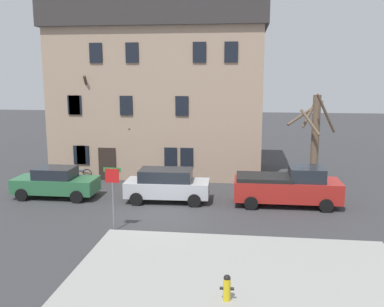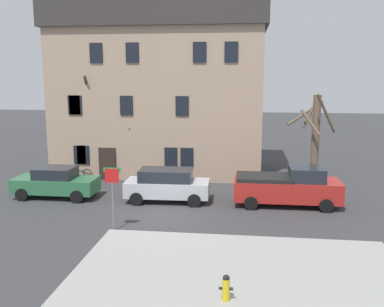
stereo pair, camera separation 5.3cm
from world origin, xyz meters
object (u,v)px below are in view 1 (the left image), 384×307
object	(u,v)px
pickup_truck_red	(288,187)
tree_bare_far	(315,135)
tree_bare_near	(76,124)
car_silver_wagon	(167,185)
car_green_sedan	(56,182)
bicycle_leaning	(80,174)
fire_hydrant	(227,287)
building_main	(160,85)
street_sign_pole	(113,187)
tree_bare_mid	(146,130)

from	to	relation	value
pickup_truck_red	tree_bare_far	bearing A→B (deg)	68.25
tree_bare_near	tree_bare_far	world-z (taller)	tree_bare_near
tree_bare_far	car_silver_wagon	size ratio (longest dim) A/B	1.25
car_green_sedan	bicycle_leaning	xyz separation A→B (m)	(-0.27, 4.22, -0.48)
car_green_sedan	fire_hydrant	world-z (taller)	car_green_sedan
pickup_truck_red	fire_hydrant	world-z (taller)	pickup_truck_red
building_main	fire_hydrant	world-z (taller)	building_main
tree_bare_far	car_silver_wagon	world-z (taller)	tree_bare_far
tree_bare_far	pickup_truck_red	size ratio (longest dim) A/B	1.04
street_sign_pole	bicycle_leaning	bearing A→B (deg)	119.37
tree_bare_mid	car_green_sedan	distance (m)	7.05
building_main	pickup_truck_red	world-z (taller)	building_main
street_sign_pole	tree_bare_far	bearing A→B (deg)	45.02
fire_hydrant	tree_bare_near	bearing A→B (deg)	125.17
building_main	fire_hydrant	bearing A→B (deg)	-72.92
tree_bare_near	street_sign_pole	size ratio (longest dim) A/B	2.62
car_silver_wagon	street_sign_pole	world-z (taller)	street_sign_pole
pickup_truck_red	street_sign_pole	distance (m)	9.18
tree_bare_near	fire_hydrant	size ratio (longest dim) A/B	9.15
tree_bare_far	fire_hydrant	bearing A→B (deg)	-107.21
building_main	fire_hydrant	distance (m)	19.21
tree_bare_near	car_green_sedan	xyz separation A→B (m)	(0.67, -4.80, -2.69)
car_green_sedan	car_silver_wagon	xyz separation A→B (m)	(6.21, 0.01, 0.07)
tree_bare_near	pickup_truck_red	bearing A→B (deg)	-19.68
tree_bare_mid	fire_hydrant	world-z (taller)	tree_bare_mid
tree_bare_near	car_silver_wagon	size ratio (longest dim) A/B	1.63
tree_bare_mid	tree_bare_far	size ratio (longest dim) A/B	1.07
building_main	tree_bare_near	distance (m)	6.27
car_silver_wagon	pickup_truck_red	bearing A→B (deg)	0.71
bicycle_leaning	car_green_sedan	bearing A→B (deg)	-86.31
tree_bare_near	pickup_truck_red	size ratio (longest dim) A/B	1.36
pickup_truck_red	car_silver_wagon	bearing A→B (deg)	-179.29
tree_bare_mid	car_silver_wagon	size ratio (longest dim) A/B	1.33
tree_bare_near	street_sign_pole	world-z (taller)	tree_bare_near
tree_bare_near	car_silver_wagon	bearing A→B (deg)	-34.88
building_main	bicycle_leaning	size ratio (longest dim) A/B	8.31
pickup_truck_red	fire_hydrant	distance (m)	10.54
fire_hydrant	bicycle_leaning	xyz separation A→B (m)	(-10.10, 14.31, -0.17)
pickup_truck_red	tree_bare_near	bearing A→B (deg)	160.32
pickup_truck_red	street_sign_pole	size ratio (longest dim) A/B	1.93
fire_hydrant	tree_bare_far	bearing A→B (deg)	72.79
car_green_sedan	pickup_truck_red	world-z (taller)	pickup_truck_red
tree_bare_far	street_sign_pole	xyz separation A→B (m)	(-9.86, -9.87, -1.04)
street_sign_pole	building_main	bearing A→B (deg)	91.39
pickup_truck_red	bicycle_leaning	bearing A→B (deg)	162.10
tree_bare_near	tree_bare_far	distance (m)	15.26
building_main	tree_bare_far	bearing A→B (deg)	-12.70
fire_hydrant	bicycle_leaning	distance (m)	17.52
fire_hydrant	street_sign_pole	xyz separation A→B (m)	(-5.12, 5.45, 1.42)
car_green_sedan	street_sign_pole	bearing A→B (deg)	-44.56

